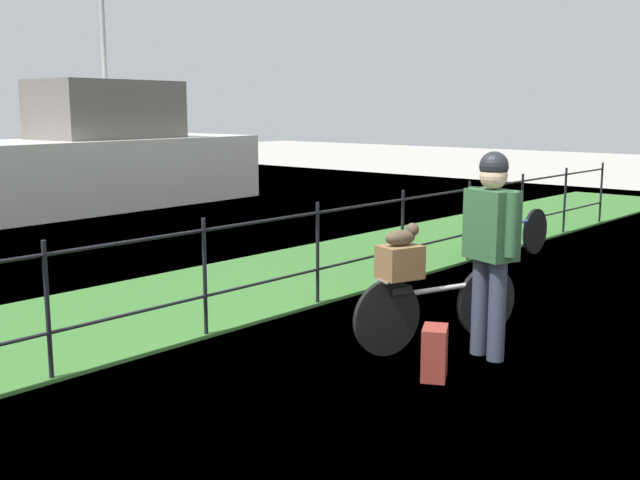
{
  "coord_description": "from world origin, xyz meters",
  "views": [
    {
      "loc": [
        -4.27,
        -3.09,
        2.02
      ],
      "look_at": [
        0.58,
        1.17,
        0.9
      ],
      "focal_mm": 42.98,
      "sensor_mm": 36.0,
      "label": 1
    }
  ],
  "objects": [
    {
      "name": "iron_fence",
      "position": [
        0.0,
        2.01,
        0.62
      ],
      "size": [
        18.04,
        0.04,
        1.07
      ],
      "color": "black",
      "rests_on": "ground"
    },
    {
      "name": "moored_boat_near",
      "position": [
        4.77,
        10.68,
        0.96
      ],
      "size": [
        6.64,
        2.77,
        4.17
      ],
      "color": "silver",
      "rests_on": "ground"
    },
    {
      "name": "bicycle_parked",
      "position": [
        5.12,
        1.62,
        0.34
      ],
      "size": [
        1.6,
        0.17,
        0.64
      ],
      "color": "black",
      "rests_on": "ground"
    },
    {
      "name": "ground_plane",
      "position": [
        0.0,
        0.0,
        0.0
      ],
      "size": [
        60.0,
        60.0,
        0.0
      ],
      "primitive_type": "plane",
      "color": "#B2ADA3"
    },
    {
      "name": "wooden_crate",
      "position": [
        0.77,
        0.47,
        0.77
      ],
      "size": [
        0.4,
        0.35,
        0.27
      ],
      "primitive_type": "cube",
      "rotation": [
        0.0,
        0.0,
        -0.33
      ],
      "color": "brown",
      "rests_on": "bicycle_main"
    },
    {
      "name": "bicycle_main",
      "position": [
        1.14,
        0.34,
        0.34
      ],
      "size": [
        1.64,
        0.59,
        0.64
      ],
      "color": "black",
      "rests_on": "ground"
    },
    {
      "name": "grass_strip",
      "position": [
        0.0,
        3.17,
        0.01
      ],
      "size": [
        27.0,
        2.4,
        0.03
      ],
      "primitive_type": "cube",
      "color": "#38702D",
      "rests_on": "ground"
    },
    {
      "name": "terrier_dog",
      "position": [
        0.79,
        0.46,
        0.99
      ],
      "size": [
        0.32,
        0.22,
        0.18
      ],
      "color": "#4C3D2D",
      "rests_on": "wooden_crate"
    },
    {
      "name": "backpack_on_paving",
      "position": [
        0.45,
        -0.09,
        0.2
      ],
      "size": [
        0.33,
        0.29,
        0.4
      ],
      "primitive_type": "cube",
      "rotation": [
        0.0,
        0.0,
        3.63
      ],
      "color": "maroon",
      "rests_on": "ground"
    },
    {
      "name": "cyclist_person",
      "position": [
        1.16,
        -0.14,
        1.0
      ],
      "size": [
        0.37,
        0.52,
        1.68
      ],
      "color": "#383D51",
      "rests_on": "ground"
    },
    {
      "name": "mooring_bollard",
      "position": [
        4.17,
        1.51,
        0.18
      ],
      "size": [
        0.2,
        0.2,
        0.35
      ],
      "primitive_type": "cylinder",
      "color": "#38383D",
      "rests_on": "ground"
    }
  ]
}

